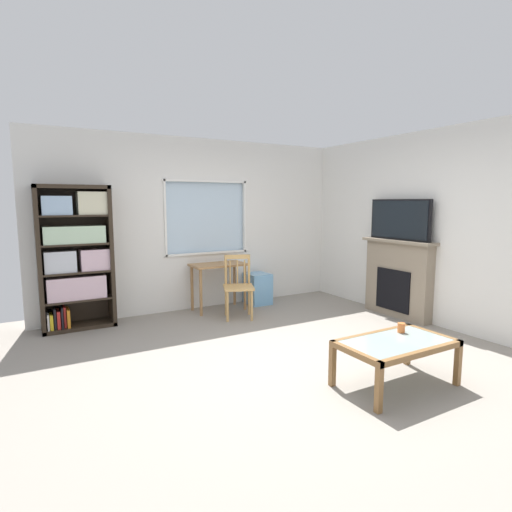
# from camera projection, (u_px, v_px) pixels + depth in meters

# --- Properties ---
(ground) EXTENTS (5.83, 6.09, 0.02)m
(ground) POSITION_uv_depth(u_px,v_px,m) (288.00, 360.00, 4.33)
(ground) COLOR gray
(wall_back_with_window) EXTENTS (4.83, 0.15, 2.62)m
(wall_back_with_window) POSITION_uv_depth(u_px,v_px,m) (196.00, 225.00, 6.34)
(wall_back_with_window) COLOR silver
(wall_back_with_window) RESTS_ON ground
(wall_right) EXTENTS (0.12, 5.29, 2.62)m
(wall_right) POSITION_uv_depth(u_px,v_px,m) (444.00, 229.00, 5.37)
(wall_right) COLOR silver
(wall_right) RESTS_ON ground
(bookshelf) EXTENTS (0.90, 0.38, 1.87)m
(bookshelf) POSITION_uv_depth(u_px,v_px,m) (75.00, 254.00, 5.30)
(bookshelf) COLOR #2D2319
(bookshelf) RESTS_ON ground
(desk_under_window) EXTENTS (0.83, 0.46, 0.72)m
(desk_under_window) POSITION_uv_depth(u_px,v_px,m) (218.00, 272.00, 6.24)
(desk_under_window) COLOR #A37547
(desk_under_window) RESTS_ON ground
(wooden_chair) EXTENTS (0.54, 0.53, 0.90)m
(wooden_chair) POSITION_uv_depth(u_px,v_px,m) (238.00, 286.00, 5.85)
(wooden_chair) COLOR tan
(wooden_chair) RESTS_ON ground
(plastic_drawer_unit) EXTENTS (0.35, 0.40, 0.50)m
(plastic_drawer_unit) POSITION_uv_depth(u_px,v_px,m) (258.00, 288.00, 6.68)
(plastic_drawer_unit) COLOR #72ADDB
(plastic_drawer_unit) RESTS_ON ground
(fireplace) EXTENTS (0.26, 1.18, 1.12)m
(fireplace) POSITION_uv_depth(u_px,v_px,m) (398.00, 278.00, 5.91)
(fireplace) COLOR gray
(fireplace) RESTS_ON ground
(tv) EXTENTS (0.06, 1.03, 0.58)m
(tv) POSITION_uv_depth(u_px,v_px,m) (400.00, 220.00, 5.79)
(tv) COLOR black
(tv) RESTS_ON fireplace
(coffee_table) EXTENTS (1.04, 0.61, 0.42)m
(coffee_table) POSITION_uv_depth(u_px,v_px,m) (396.00, 347.00, 3.67)
(coffee_table) COLOR #8C9E99
(coffee_table) RESTS_ON ground
(sippy_cup) EXTENTS (0.07, 0.07, 0.09)m
(sippy_cup) POSITION_uv_depth(u_px,v_px,m) (401.00, 328.00, 3.89)
(sippy_cup) COLOR orange
(sippy_cup) RESTS_ON coffee_table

